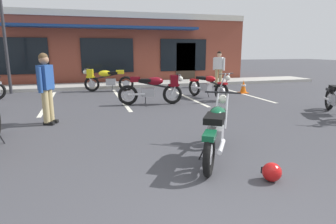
% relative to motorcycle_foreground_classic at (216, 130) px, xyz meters
% --- Properties ---
extents(ground_plane, '(80.00, 80.00, 0.00)m').
position_rel_motorcycle_foreground_classic_xyz_m(ground_plane, '(-0.77, 1.60, -0.46)').
color(ground_plane, '#3D3D42').
extents(sidewalk_kerb, '(22.00, 1.80, 0.14)m').
position_rel_motorcycle_foreground_classic_xyz_m(sidewalk_kerb, '(-0.77, 9.89, -0.39)').
color(sidewalk_kerb, '#A8A59E').
rests_on(sidewalk_kerb, ground_plane).
extents(brick_storefront_building, '(15.30, 6.35, 3.61)m').
position_rel_motorcycle_foreground_classic_xyz_m(brick_storefront_building, '(-0.77, 13.70, 1.35)').
color(brick_storefront_building, brown).
rests_on(brick_storefront_building, ground_plane).
extents(painted_stall_lines, '(9.88, 4.80, 0.01)m').
position_rel_motorcycle_foreground_classic_xyz_m(painted_stall_lines, '(-0.77, 6.29, -0.46)').
color(painted_stall_lines, silver).
rests_on(painted_stall_lines, ground_plane).
extents(motorcycle_foreground_classic, '(1.37, 1.85, 0.98)m').
position_rel_motorcycle_foreground_classic_xyz_m(motorcycle_foreground_classic, '(0.00, 0.00, 0.00)').
color(motorcycle_foreground_classic, black).
rests_on(motorcycle_foreground_classic, ground_plane).
extents(motorcycle_red_sportbike, '(1.00, 2.04, 0.98)m').
position_rel_motorcycle_foreground_classic_xyz_m(motorcycle_red_sportbike, '(2.29, 5.43, 0.00)').
color(motorcycle_red_sportbike, black).
rests_on(motorcycle_red_sportbike, ground_plane).
extents(motorcycle_blue_standard, '(2.08, 0.80, 0.98)m').
position_rel_motorcycle_foreground_classic_xyz_m(motorcycle_blue_standard, '(-1.09, 8.32, 0.07)').
color(motorcycle_blue_standard, black).
rests_on(motorcycle_blue_standard, ground_plane).
extents(motorcycle_green_cafe_racer, '(2.10, 0.74, 0.98)m').
position_rel_motorcycle_foreground_classic_xyz_m(motorcycle_green_cafe_racer, '(0.15, 4.86, 0.07)').
color(motorcycle_green_cafe_racer, black).
rests_on(motorcycle_green_cafe_racer, ground_plane).
extents(person_in_shorts_foreground, '(0.46, 0.53, 1.68)m').
position_rel_motorcycle_foreground_classic_xyz_m(person_in_shorts_foreground, '(4.14, 8.32, 0.49)').
color(person_in_shorts_foreground, black).
rests_on(person_in_shorts_foreground, ground_plane).
extents(person_by_back_row, '(0.38, 0.59, 1.68)m').
position_rel_motorcycle_foreground_classic_xyz_m(person_by_back_row, '(-2.86, 3.12, 0.49)').
color(person_by_back_row, black).
rests_on(person_by_back_row, ground_plane).
extents(helmet_on_pavement, '(0.26, 0.26, 0.26)m').
position_rel_motorcycle_foreground_classic_xyz_m(helmet_on_pavement, '(0.35, -1.01, -0.33)').
color(helmet_on_pavement, '#B71414').
rests_on(helmet_on_pavement, ground_plane).
extents(traffic_cone, '(0.34, 0.34, 0.53)m').
position_rel_motorcycle_foreground_classic_xyz_m(traffic_cone, '(4.24, 6.21, -0.20)').
color(traffic_cone, orange).
rests_on(traffic_cone, ground_plane).
extents(parking_lot_lamp_post, '(0.24, 0.76, 4.76)m').
position_rel_motorcycle_foreground_classic_xyz_m(parking_lot_lamp_post, '(-4.87, 8.67, 2.64)').
color(parking_lot_lamp_post, '#2D2D33').
rests_on(parking_lot_lamp_post, ground_plane).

